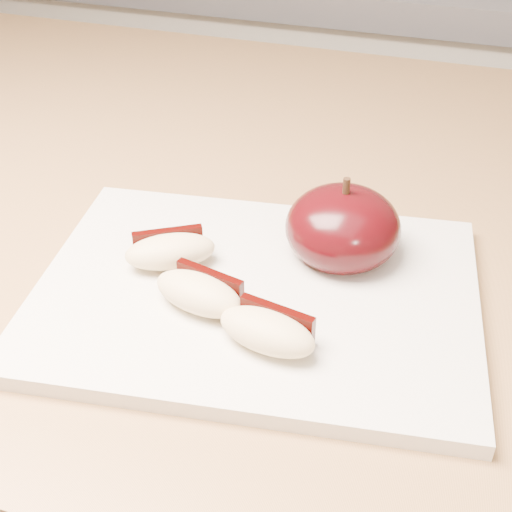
% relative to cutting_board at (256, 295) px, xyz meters
% --- Properties ---
extents(back_cabinet, '(2.40, 0.62, 0.94)m').
position_rel_cutting_board_xyz_m(back_cabinet, '(0.02, 0.84, -0.43)').
color(back_cabinet, silver).
rests_on(back_cabinet, ground).
extents(cutting_board, '(0.30, 0.24, 0.01)m').
position_rel_cutting_board_xyz_m(cutting_board, '(0.00, 0.00, 0.00)').
color(cutting_board, silver).
rests_on(cutting_board, island_counter).
extents(apple_half, '(0.10, 0.10, 0.06)m').
position_rel_cutting_board_xyz_m(apple_half, '(0.04, 0.06, 0.02)').
color(apple_half, black).
rests_on(apple_half, cutting_board).
extents(apple_wedge_a, '(0.07, 0.05, 0.02)m').
position_rel_cutting_board_xyz_m(apple_wedge_a, '(-0.06, 0.01, 0.02)').
color(apple_wedge_a, beige).
rests_on(apple_wedge_a, cutting_board).
extents(apple_wedge_b, '(0.06, 0.04, 0.02)m').
position_rel_cutting_board_xyz_m(apple_wedge_b, '(-0.03, -0.03, 0.02)').
color(apple_wedge_b, beige).
rests_on(apple_wedge_b, cutting_board).
extents(apple_wedge_c, '(0.06, 0.04, 0.02)m').
position_rel_cutting_board_xyz_m(apple_wedge_c, '(0.02, -0.05, 0.02)').
color(apple_wedge_c, beige).
rests_on(apple_wedge_c, cutting_board).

